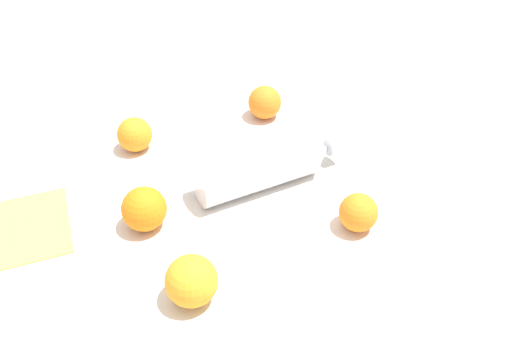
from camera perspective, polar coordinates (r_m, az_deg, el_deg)
The scene contains 8 objects.
ground_plane at distance 1.01m, azimuth -0.65°, elevation -0.71°, with size 2.40×2.40×0.00m, color silver.
water_bottle at distance 0.98m, azimuth 1.20°, elevation 0.38°, with size 0.15×0.29×0.07m.
orange_0 at distance 1.09m, azimuth -12.63°, elevation 3.71°, with size 0.07×0.07×0.07m, color orange.
orange_1 at distance 0.91m, azimuth 10.71°, elevation -4.36°, with size 0.07×0.07×0.07m, color orange.
orange_2 at distance 1.17m, azimuth 0.92°, elevation 7.18°, with size 0.07×0.07×0.07m, color orange.
orange_3 at distance 0.79m, azimuth -6.79°, elevation -11.45°, with size 0.08×0.08×0.08m, color orange.
orange_4 at distance 0.91m, azimuth -11.67°, elevation -3.97°, with size 0.08×0.08×0.08m, color orange.
folded_napkin at distance 0.99m, azimuth -23.14°, elevation -5.55°, with size 0.17×0.14×0.01m, color #E5B24C.
Camera 1 is at (0.78, -0.10, 0.64)m, focal length 38.07 mm.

